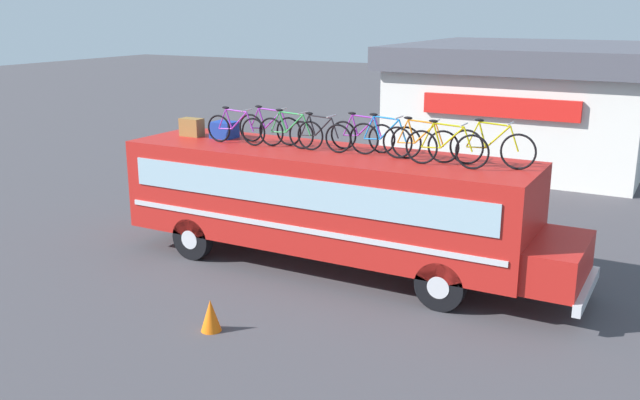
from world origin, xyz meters
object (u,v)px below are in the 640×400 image
Objects in this scene: rooftop_bicycle_2 at (269,128)px; rooftop_bicycle_8 at (446,148)px; luggage_bag_2 at (224,130)px; rooftop_bicycle_5 at (362,135)px; rooftop_bicycle_6 at (385,139)px; traffic_cone at (211,315)px; rooftop_bicycle_3 at (290,132)px; rooftop_bicycle_7 at (420,143)px; rooftop_bicycle_9 at (492,148)px; rooftop_bicycle_4 at (319,135)px; bus at (331,200)px; luggage_bag_1 at (192,127)px; rooftop_bicycle_1 at (236,129)px.

rooftop_bicycle_8 reaches higher than rooftop_bicycle_2.
rooftop_bicycle_5 is (3.79, 0.11, 0.16)m from luggage_bag_2.
traffic_cone is at bearing -111.27° from rooftop_bicycle_6.
rooftop_bicycle_3 reaches higher than rooftop_bicycle_5.
rooftop_bicycle_6 reaches higher than rooftop_bicycle_7.
rooftop_bicycle_8 is at bearing -153.60° from rooftop_bicycle_9.
rooftop_bicycle_9 is (0.83, 0.41, 0.01)m from rooftop_bicycle_8.
rooftop_bicycle_7 is at bearing -13.07° from rooftop_bicycle_5.
traffic_cone is (0.67, -4.10, -2.84)m from rooftop_bicycle_3.
rooftop_bicycle_6 is at bearing -24.39° from rooftop_bicycle_5.
rooftop_bicycle_4 is 0.93× the size of rooftop_bicycle_7.
rooftop_bicycle_4 is at bearing 176.31° from rooftop_bicycle_8.
rooftop_bicycle_4 is at bearing -176.87° from rooftop_bicycle_9.
rooftop_bicycle_7 is 0.97× the size of rooftop_bicycle_8.
luggage_bag_2 is 0.36× the size of rooftop_bicycle_5.
rooftop_bicycle_4 is 0.90× the size of rooftop_bicycle_9.
rooftop_bicycle_4 is 2.57× the size of traffic_cone.
rooftop_bicycle_3 is 0.97× the size of rooftop_bicycle_8.
rooftop_bicycle_4 is (0.76, 0.02, -0.01)m from rooftop_bicycle_3.
rooftop_bicycle_2 reaches higher than bus.
rooftop_bicycle_3 is (3.05, -0.18, 0.15)m from luggage_bag_1.
luggage_bag_1 is (-4.10, 0.13, 1.36)m from bus.
rooftop_bicycle_6 is 0.95× the size of rooftop_bicycle_9.
rooftop_bicycle_1 is at bearing -11.98° from luggage_bag_1.
bus is at bearing -144.24° from rooftop_bicycle_5.
luggage_bag_1 is at bearing 168.02° from rooftop_bicycle_1.
bus reaches higher than traffic_cone.
rooftop_bicycle_8 is 1.00× the size of rooftop_bicycle_9.
rooftop_bicycle_6 reaches higher than rooftop_bicycle_2.
rooftop_bicycle_9 reaches higher than rooftop_bicycle_4.
rooftop_bicycle_1 is (0.73, -0.52, 0.17)m from luggage_bag_2.
luggage_bag_1 is at bearing 179.39° from rooftop_bicycle_7.
rooftop_bicycle_8 is at bearing -4.57° from bus.
rooftop_bicycle_3 is at bearing -164.10° from rooftop_bicycle_5.
rooftop_bicycle_3 is at bearing -18.23° from rooftop_bicycle_2.
traffic_cone is (-4.00, -4.33, -2.87)m from rooftop_bicycle_9.
rooftop_bicycle_9 is (5.41, -0.01, 0.03)m from rooftop_bicycle_2.
rooftop_bicycle_4 is (1.49, -0.22, -0.01)m from rooftop_bicycle_2.
rooftop_bicycle_4 is at bearing -175.12° from bus.
rooftop_bicycle_9 reaches higher than rooftop_bicycle_1.
rooftop_bicycle_6 is at bearing 3.68° from rooftop_bicycle_3.
rooftop_bicycle_2 is at bearing 30.50° from rooftop_bicycle_1.
rooftop_bicycle_2 is at bearing 161.77° from rooftop_bicycle_3.
rooftop_bicycle_3 is (-1.05, -0.05, 1.51)m from bus.
rooftop_bicycle_8 is at bearing -2.94° from luggage_bag_1.
bus is 1.53m from rooftop_bicycle_4.
rooftop_bicycle_8 is 2.86× the size of traffic_cone.
rooftop_bicycle_7 is (3.89, -0.13, 0.01)m from rooftop_bicycle_2.
rooftop_bicycle_9 reaches higher than bus.
rooftop_bicycle_6 is 0.95× the size of rooftop_bicycle_8.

